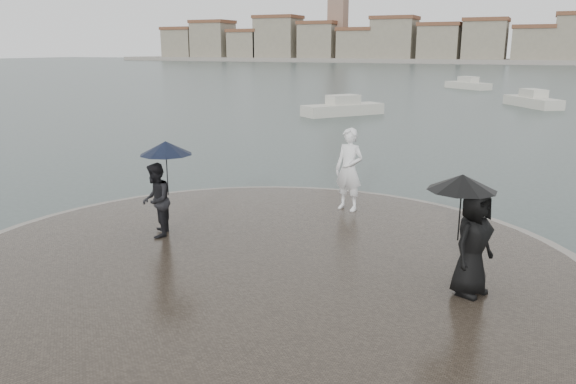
% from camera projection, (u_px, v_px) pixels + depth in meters
% --- Properties ---
extents(ground, '(400.00, 400.00, 0.00)m').
position_uv_depth(ground, '(137.00, 382.00, 7.35)').
color(ground, '#2B3835').
rests_on(ground, ground).
extents(kerb_ring, '(12.50, 12.50, 0.32)m').
position_uv_depth(kerb_ring, '(259.00, 275.00, 10.40)').
color(kerb_ring, gray).
rests_on(kerb_ring, ground).
extents(quay_tip, '(11.90, 11.90, 0.36)m').
position_uv_depth(quay_tip, '(259.00, 274.00, 10.39)').
color(quay_tip, '#2D261E').
rests_on(quay_tip, ground).
extents(statue, '(0.83, 0.65, 2.02)m').
position_uv_depth(statue, '(349.00, 169.00, 13.66)').
color(statue, white).
rests_on(statue, quay_tip).
extents(visitor_left, '(1.24, 1.12, 2.04)m').
position_uv_depth(visitor_left, '(159.00, 184.00, 11.67)').
color(visitor_left, black).
rests_on(visitor_left, quay_tip).
extents(visitor_right, '(1.24, 1.16, 1.95)m').
position_uv_depth(visitor_right, '(470.00, 226.00, 8.92)').
color(visitor_right, black).
rests_on(visitor_right, quay_tip).
extents(far_skyline, '(260.00, 20.00, 37.00)m').
position_uv_depth(far_skyline, '(508.00, 42.00, 150.12)').
color(far_skyline, gray).
rests_on(far_skyline, ground).
extents(boats, '(30.03, 33.35, 1.50)m').
position_uv_depth(boats, '(524.00, 101.00, 41.63)').
color(boats, beige).
rests_on(boats, ground).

